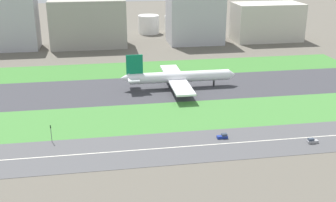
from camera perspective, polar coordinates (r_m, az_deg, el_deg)
name	(u,v)px	position (r m, az deg, el deg)	size (l,w,h in m)	color
ground_plane	(142,90)	(231.48, -3.54, 1.57)	(800.00, 800.00, 0.00)	#5B564C
runway	(142,89)	(231.46, -3.54, 1.58)	(280.00, 46.00, 0.10)	#38383D
grass_median_north	(135,69)	(270.48, -4.46, 4.32)	(280.00, 36.00, 0.10)	#3D7A33
grass_median_south	(152,117)	(193.27, -2.26, -2.25)	(280.00, 36.00, 0.10)	#427F38
highway	(162,148)	(164.41, -0.84, -6.46)	(280.00, 28.00, 0.10)	#4C4C4F
highway_centerline	(162,148)	(164.39, -0.84, -6.45)	(266.00, 0.50, 0.01)	silver
airliner	(177,77)	(232.20, 1.22, 3.28)	(65.00, 56.00, 19.70)	white
car_1	(312,141)	(178.01, 19.02, -5.16)	(4.40, 1.80, 2.00)	#99999E
car_5	(223,136)	(173.73, 7.47, -4.79)	(4.40, 1.80, 2.00)	navy
traffic_light	(51,132)	(174.24, -15.64, -4.12)	(0.36, 0.50, 7.20)	#4C4C51
terminal_building	(7,23)	(343.57, -21.06, 9.85)	(44.58, 25.58, 39.67)	#B2B2B7
hangar_building	(88,23)	(337.03, -10.79, 10.38)	(57.72, 30.37, 36.55)	#9E998E
office_tower	(195,15)	(344.89, 3.70, 11.67)	(43.30, 31.02, 45.67)	#B2B2B7
cargo_warehouse	(267,22)	(364.74, 13.30, 10.45)	(55.59, 29.75, 30.64)	beige
fuel_tank_west	(149,24)	(385.57, -2.65, 10.38)	(18.74, 18.74, 16.27)	silver
fuel_tank_centre	(176,24)	(389.38, 1.10, 10.42)	(20.92, 20.92, 15.22)	silver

